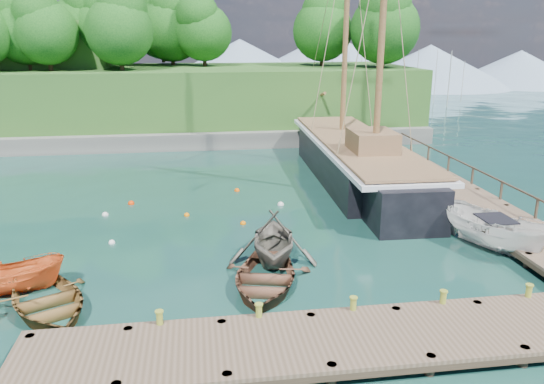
{
  "coord_description": "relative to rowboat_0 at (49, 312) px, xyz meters",
  "views": [
    {
      "loc": [
        -2.69,
        -19.53,
        9.0
      ],
      "look_at": [
        0.65,
        3.44,
        2.0
      ],
      "focal_mm": 35.0,
      "sensor_mm": 36.0,
      "label": 1
    }
  ],
  "objects": [
    {
      "name": "mooring_buoy_2",
      "position": [
        7.26,
        7.54,
        0.0
      ],
      "size": [
        0.29,
        0.29,
        0.29
      ],
      "primitive_type": "sphere",
      "color": "#E36700",
      "rests_on": "ground"
    },
    {
      "name": "mooring_buoy_3",
      "position": [
        9.56,
        10.22,
        0.0
      ],
      "size": [
        0.35,
        0.35,
        0.35
      ],
      "primitive_type": "sphere",
      "color": "silver",
      "rests_on": "ground"
    },
    {
      "name": "bollard_0",
      "position": [
        3.85,
        -2.38,
        0.0
      ],
      "size": [
        0.26,
        0.26,
        0.45
      ],
      "primitive_type": "cylinder",
      "color": "olive",
      "rests_on": "ground"
    },
    {
      "name": "ground",
      "position": [
        7.85,
        2.72,
        0.0
      ],
      "size": [
        160.0,
        160.0,
        0.0
      ],
      "primitive_type": "plane",
      "color": "#13332C",
      "rests_on": "ground"
    },
    {
      "name": "schooner",
      "position": [
        15.11,
        14.73,
        1.09
      ],
      "size": [
        5.38,
        26.89,
        19.59
      ],
      "rotation": [
        0.0,
        0.0,
        -0.03
      ],
      "color": "black",
      "rests_on": "ground"
    },
    {
      "name": "bollard_3",
      "position": [
        12.85,
        -2.38,
        0.0
      ],
      "size": [
        0.26,
        0.26,
        0.45
      ],
      "primitive_type": "cylinder",
      "color": "olive",
      "rests_on": "ground"
    },
    {
      "name": "rowboat_2",
      "position": [
        7.4,
        0.65,
        0.0
      ],
      "size": [
        4.38,
        5.37,
        0.97
      ],
      "primitive_type": "imported",
      "rotation": [
        0.0,
        0.0,
        -0.24
      ],
      "color": "brown",
      "rests_on": "ground"
    },
    {
      "name": "mooring_buoy_6",
      "position": [
        0.37,
        9.84,
        0.0
      ],
      "size": [
        0.33,
        0.33,
        0.33
      ],
      "primitive_type": "sphere",
      "color": "silver",
      "rests_on": "ground"
    },
    {
      "name": "distant_ridge",
      "position": [
        12.15,
        72.72,
        4.35
      ],
      "size": [
        117.0,
        40.0,
        10.0
      ],
      "color": "#728CA5",
      "rests_on": "ground"
    },
    {
      "name": "dock_east",
      "position": [
        19.35,
        9.72,
        0.43
      ],
      "size": [
        3.2,
        24.0,
        1.1
      ],
      "color": "brown",
      "rests_on": "ground"
    },
    {
      "name": "dock_near",
      "position": [
        9.85,
        -3.78,
        0.43
      ],
      "size": [
        20.0,
        3.2,
        1.1
      ],
      "color": "brown",
      "rests_on": "ground"
    },
    {
      "name": "mooring_buoy_5",
      "position": [
        7.42,
        13.23,
        0.0
      ],
      "size": [
        0.32,
        0.32,
        0.32
      ],
      "primitive_type": "sphere",
      "color": "#ED5100",
      "rests_on": "ground"
    },
    {
      "name": "bollard_4",
      "position": [
        15.85,
        -2.38,
        0.0
      ],
      "size": [
        0.26,
        0.26,
        0.45
      ],
      "primitive_type": "cylinder",
      "color": "olive",
      "rests_on": "ground"
    },
    {
      "name": "mooring_buoy_4",
      "position": [
        1.49,
        11.57,
        0.0
      ],
      "size": [
        0.35,
        0.35,
        0.35
      ],
      "primitive_type": "sphere",
      "color": "#E23100",
      "rests_on": "ground"
    },
    {
      "name": "motorboat_orange",
      "position": [
        -1.57,
        1.56,
        0.0
      ],
      "size": [
        3.82,
        1.95,
        1.41
      ],
      "primitive_type": "imported",
      "rotation": [
        0.0,
        0.0,
        1.74
      ],
      "color": "orange",
      "rests_on": "ground"
    },
    {
      "name": "rowboat_1",
      "position": [
        8.09,
        3.05,
        0.0
      ],
      "size": [
        4.21,
        4.71,
        2.23
      ],
      "primitive_type": "imported",
      "rotation": [
        0.0,
        0.0,
        -0.14
      ],
      "color": "#5B564B",
      "rests_on": "ground"
    },
    {
      "name": "mooring_buoy_0",
      "position": [
        1.25,
        5.92,
        0.0
      ],
      "size": [
        0.29,
        0.29,
        0.29
      ],
      "primitive_type": "sphere",
      "color": "white",
      "rests_on": "ground"
    },
    {
      "name": "cabin_boat_white",
      "position": [
        17.64,
        2.81,
        0.0
      ],
      "size": [
        3.78,
        5.41,
        1.96
      ],
      "primitive_type": "imported",
      "rotation": [
        0.0,
        0.0,
        0.41
      ],
      "color": "white",
      "rests_on": "ground"
    },
    {
      "name": "rowboat_0",
      "position": [
        0.0,
        0.0,
        0.0
      ],
      "size": [
        5.06,
        5.64,
        0.96
      ],
      "primitive_type": "imported",
      "rotation": [
        0.0,
        0.0,
        0.47
      ],
      "color": "brown",
      "rests_on": "ground"
    },
    {
      "name": "bollard_1",
      "position": [
        6.85,
        -2.38,
        0.0
      ],
      "size": [
        0.26,
        0.26,
        0.45
      ],
      "primitive_type": "cylinder",
      "color": "olive",
      "rests_on": "ground"
    },
    {
      "name": "bollard_2",
      "position": [
        9.85,
        -2.38,
        0.0
      ],
      "size": [
        0.26,
        0.26,
        0.45
      ],
      "primitive_type": "cylinder",
      "color": "olive",
      "rests_on": "ground"
    },
    {
      "name": "mooring_buoy_1",
      "position": [
        4.52,
        9.18,
        0.0
      ],
      "size": [
        0.28,
        0.28,
        0.28
      ],
      "primitive_type": "sphere",
      "color": "orange",
      "rests_on": "ground"
    },
    {
      "name": "headland",
      "position": [
        -5.03,
        34.09,
        5.54
      ],
      "size": [
        51.0,
        19.31,
        12.9
      ],
      "color": "#474744",
      "rests_on": "ground"
    }
  ]
}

